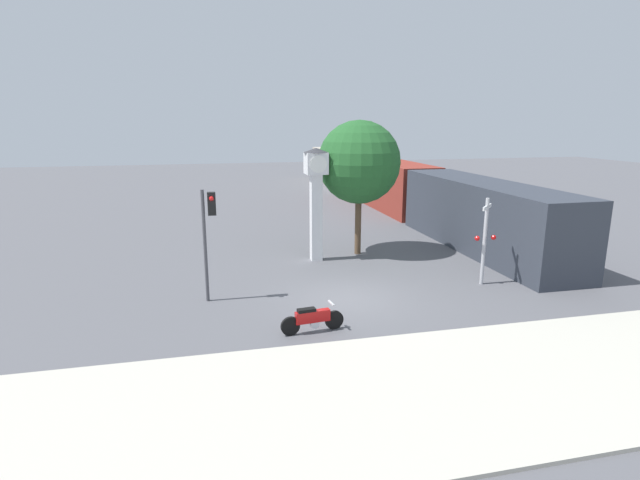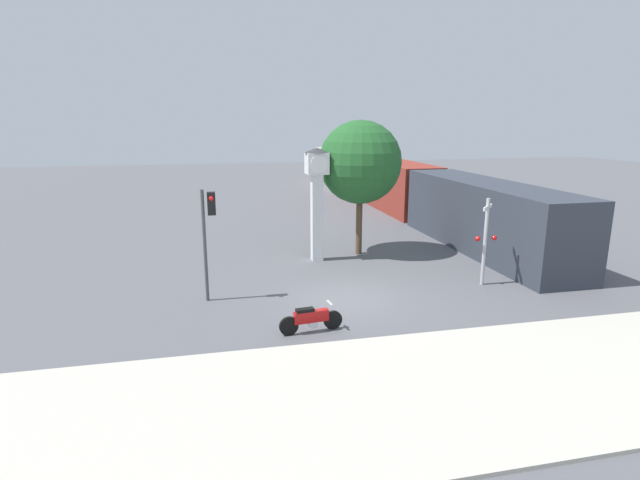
# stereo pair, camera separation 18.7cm
# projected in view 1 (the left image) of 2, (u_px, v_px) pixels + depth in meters

# --- Properties ---
(ground_plane) EXTENTS (120.00, 120.00, 0.00)m
(ground_plane) POSITION_uv_depth(u_px,v_px,m) (347.00, 299.00, 18.15)
(ground_plane) COLOR #56565B
(sidewalk_strip) EXTENTS (36.00, 6.00, 0.10)m
(sidewalk_strip) POSITION_uv_depth(u_px,v_px,m) (424.00, 390.00, 11.93)
(sidewalk_strip) COLOR #BCB7A8
(sidewalk_strip) RESTS_ON ground_plane
(motorcycle) EXTENTS (2.01, 0.46, 0.89)m
(motorcycle) POSITION_uv_depth(u_px,v_px,m) (312.00, 319.00, 15.21)
(motorcycle) COLOR black
(motorcycle) RESTS_ON ground_plane
(clock_tower) EXTENTS (1.14, 1.14, 5.14)m
(clock_tower) POSITION_uv_depth(u_px,v_px,m) (316.00, 188.00, 22.41)
(clock_tower) COLOR white
(clock_tower) RESTS_ON ground_plane
(freight_train) EXTENTS (2.80, 39.75, 3.40)m
(freight_train) POSITION_uv_depth(u_px,v_px,m) (387.00, 183.00, 37.46)
(freight_train) COLOR #333842
(freight_train) RESTS_ON ground_plane
(traffic_light) EXTENTS (0.50, 0.35, 4.03)m
(traffic_light) POSITION_uv_depth(u_px,v_px,m) (208.00, 225.00, 17.34)
(traffic_light) COLOR #47474C
(traffic_light) RESTS_ON ground_plane
(railroad_crossing_signal) EXTENTS (0.90, 0.82, 3.44)m
(railroad_crossing_signal) POSITION_uv_depth(u_px,v_px,m) (485.00, 238.00, 19.35)
(railroad_crossing_signal) COLOR #B7B7BC
(railroad_crossing_signal) RESTS_ON ground_plane
(street_tree) EXTENTS (3.88, 3.88, 6.36)m
(street_tree) POSITION_uv_depth(u_px,v_px,m) (359.00, 162.00, 23.28)
(street_tree) COLOR brown
(street_tree) RESTS_ON ground_plane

